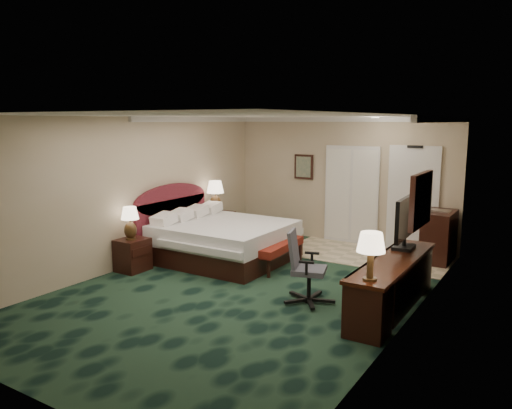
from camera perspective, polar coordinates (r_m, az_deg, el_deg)
The scene contains 24 objects.
floor at distance 8.01m, azimuth -0.94°, elevation -9.57°, with size 5.00×7.50×0.00m, color black.
ceiling at distance 7.57m, azimuth -1.00°, elevation 10.12°, with size 5.00×7.50×0.00m, color silver.
wall_back at distance 10.98m, azimuth 9.75°, elevation 2.76°, with size 5.00×0.00×2.70m, color tan.
wall_front at distance 5.04m, azimuth -25.01°, elevation -6.05°, with size 5.00×0.00×2.70m, color tan.
wall_left at distance 9.26m, azimuth -14.06°, elevation 1.36°, with size 0.00×7.50×2.70m, color tan.
wall_right at distance 6.68m, azimuth 17.34°, elevation -1.91°, with size 0.00×7.50×2.70m, color tan.
crown_molding at distance 7.57m, azimuth -1.00°, elevation 9.74°, with size 5.00×7.50×0.10m, color silver, non-canonical shape.
tile_patch at distance 10.14m, azimuth 12.42°, elevation -5.64°, with size 3.20×1.70×0.01m, color tan.
headboard at distance 10.04m, azimuth -9.57°, elevation -1.63°, with size 0.12×2.00×1.40m, color #4A1218, non-canonical shape.
entry_door at distance 10.51m, azimuth 17.48°, elevation 0.50°, with size 1.02×0.06×2.18m, color silver.
closet_doors at distance 10.89m, azimuth 10.85°, elevation 1.08°, with size 1.20×0.06×2.10m, color white.
wall_art at distance 11.29m, azimuth 5.48°, elevation 4.31°, with size 0.45×0.06×0.55m, color #4C6558.
wall_mirror at distance 7.23m, azimuth 18.34°, elevation 0.50°, with size 0.05×0.95×0.75m, color white.
bed at distance 9.52m, azimuth -3.57°, elevation -4.23°, with size 2.26×2.09×0.72m, color white.
nightstand_near at distance 9.12m, azimuth -13.92°, elevation -5.60°, with size 0.46×0.52×0.57m, color black.
nightstand_far at distance 10.90m, azimuth -4.38°, elevation -2.60°, with size 0.53×0.61×0.67m, color black.
lamp_near at distance 8.96m, azimuth -14.18°, elevation -2.09°, with size 0.31×0.31×0.58m, color #332212, non-canonical shape.
lamp_far at distance 10.74m, azimuth -4.67°, elevation 0.88°, with size 0.37×0.37×0.69m, color #332212, non-canonical shape.
bed_bench at distance 9.06m, azimuth 2.33°, elevation -5.76°, with size 0.48×1.38×0.47m, color maroon.
desk at distance 7.29m, azimuth 15.35°, elevation -8.84°, with size 0.55×2.54×0.73m, color black.
tv at distance 7.73m, azimuth 16.67°, elevation -2.05°, with size 0.08×1.00×0.78m, color black.
desk_lamp at distance 6.13m, azimuth 12.96°, elevation -5.76°, with size 0.34×0.34×0.60m, color #332212, non-canonical shape.
desk_chair at distance 7.31m, azimuth 6.10°, elevation -7.13°, with size 0.62×0.58×1.07m, color #454751, non-canonical shape.
minibar at distance 9.98m, azimuth 20.15°, elevation -3.46°, with size 0.51×0.91×0.96m, color black.
Camera 1 is at (4.13, -6.35, 2.63)m, focal length 35.00 mm.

